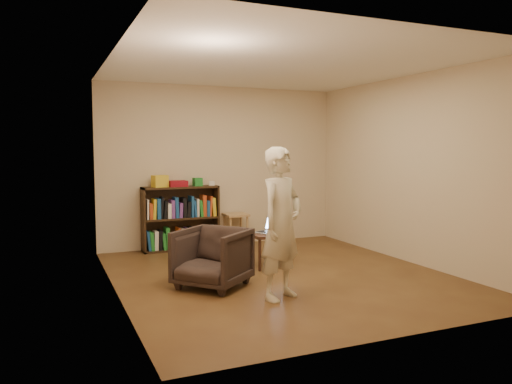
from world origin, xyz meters
name	(u,v)px	position (x,y,z in m)	size (l,w,h in m)	color
floor	(280,275)	(0.00, 0.00, 0.00)	(4.50, 4.50, 0.00)	#4D2E18
ceiling	(281,65)	(0.00, 0.00, 2.60)	(4.50, 4.50, 0.00)	white
wall_back	(221,166)	(0.00, 2.25, 1.30)	(4.00, 4.00, 0.00)	beige
wall_left	(114,176)	(-2.00, 0.00, 1.30)	(4.50, 4.50, 0.00)	beige
wall_right	(410,170)	(2.00, 0.00, 1.30)	(4.50, 4.50, 0.00)	beige
bookshelf	(181,222)	(-0.74, 2.09, 0.44)	(1.20, 0.30, 1.00)	black
box_yellow	(160,181)	(-1.06, 2.07, 1.09)	(0.22, 0.16, 0.18)	gold
red_cloth	(178,184)	(-0.78, 2.06, 1.05)	(0.28, 0.21, 0.09)	maroon
box_green	(198,182)	(-0.46, 2.07, 1.06)	(0.13, 0.13, 0.13)	#217E2C
box_white	(212,183)	(-0.22, 2.09, 1.04)	(0.09, 0.09, 0.07)	silver
stool	(236,220)	(0.17, 2.03, 0.43)	(0.37, 0.37, 0.53)	#A27F4F
armchair	(212,258)	(-0.95, -0.15, 0.34)	(0.73, 0.75, 0.68)	#322421
side_table	(267,239)	(0.04, 0.50, 0.38)	(0.44, 0.44, 0.45)	black
laptop	(271,229)	(0.10, 0.50, 0.51)	(0.45, 0.46, 0.26)	#BABABF
person	(281,223)	(-0.41, -0.85, 0.81)	(0.59, 0.39, 1.61)	beige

